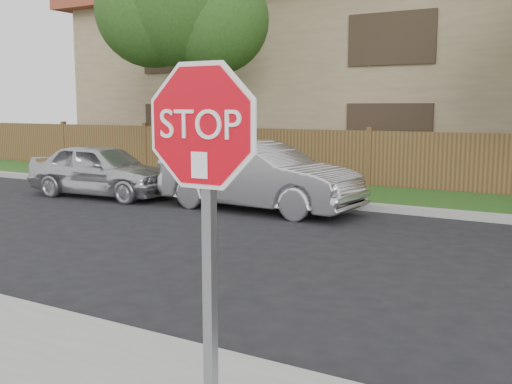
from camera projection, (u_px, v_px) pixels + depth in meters
The scene contains 4 objects.
far_curb at pixel (505, 219), 11.71m from camera, with size 70.00×0.30×0.15m, color gray.
stop_sign at pixel (204, 182), 3.42m from camera, with size 1.01×0.13×2.55m.
sedan_far_left at pixel (102, 170), 15.02m from camera, with size 1.59×3.96×1.35m, color silver.
sedan_left at pixel (259, 176), 13.03m from camera, with size 1.59×4.55×1.50m, color #AAAAAF.
Camera 1 is at (1.69, -4.24, 2.26)m, focal length 42.00 mm.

